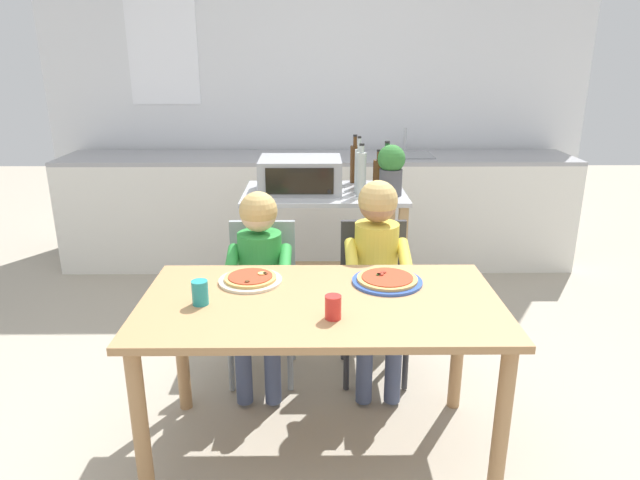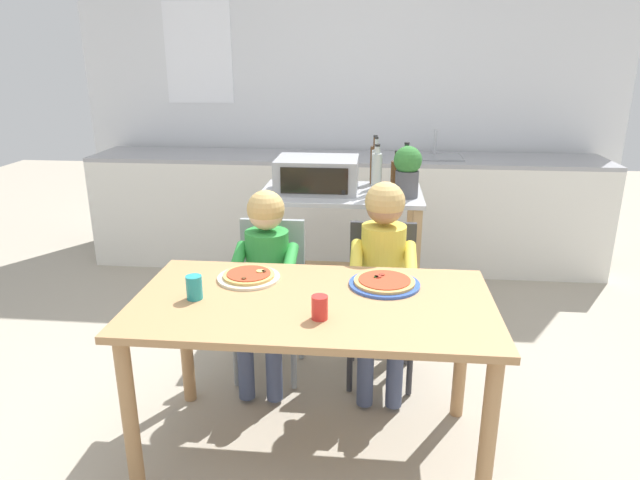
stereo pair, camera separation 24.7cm
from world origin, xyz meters
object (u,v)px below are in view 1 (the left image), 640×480
object	(u,v)px
bottle_dark_olive_oil	(359,171)
child_in_yellow_shirt	(377,260)
potted_herb_plant	(391,168)
pizza_plate_cream	(250,279)
dining_table	(321,322)
drinking_cup_red	(333,307)
dining_chair_right	(374,288)
child_in_green_shirt	(259,267)
bottle_slim_sauce	(386,167)
pizza_plate_blue_rimmed	(387,280)
bottle_tall_green_wine	(361,173)
dining_chair_left	(262,288)
kitchen_island_cart	(324,237)
drinking_cup_teal	(200,293)
bottle_squat_spirits	(378,174)
bottle_clear_vinegar	(355,163)
bottle_brown_beer	(359,170)
toaster_oven	(300,175)

from	to	relation	value
bottle_dark_olive_oil	child_in_yellow_shirt	world-z (taller)	bottle_dark_olive_oil
potted_herb_plant	pizza_plate_cream	distance (m)	1.23
dining_table	drinking_cup_red	distance (m)	0.22
bottle_dark_olive_oil	dining_chair_right	xyz separation A→B (m)	(0.04, -0.68, -0.48)
child_in_green_shirt	pizza_plate_cream	bearing A→B (deg)	-89.95
bottle_slim_sauce	bottle_dark_olive_oil	bearing A→B (deg)	-168.20
pizza_plate_blue_rimmed	pizza_plate_cream	bearing A→B (deg)	178.49
bottle_tall_green_wine	dining_chair_left	xyz separation A→B (m)	(-0.54, -0.45, -0.52)
potted_herb_plant	child_in_yellow_shirt	world-z (taller)	potted_herb_plant
bottle_dark_olive_oil	potted_herb_plant	distance (m)	0.27
child_in_green_shirt	child_in_yellow_shirt	distance (m)	0.59
kitchen_island_cart	drinking_cup_teal	size ratio (longest dim) A/B	9.92
bottle_slim_sauce	bottle_squat_spirits	bearing A→B (deg)	-119.42
bottle_dark_olive_oil	bottle_tall_green_wine	xyz separation A→B (m)	(-0.00, -0.23, 0.03)
potted_herb_plant	child_in_yellow_shirt	bearing A→B (deg)	-102.49
pizza_plate_blue_rimmed	bottle_slim_sauce	bearing A→B (deg)	83.67
bottle_squat_spirits	bottle_clear_vinegar	world-z (taller)	bottle_clear_vinegar
bottle_dark_olive_oil	bottle_tall_green_wine	distance (m)	0.23
kitchen_island_cart	dining_table	distance (m)	1.25
drinking_cup_red	bottle_brown_beer	bearing A→B (deg)	82.11
bottle_tall_green_wine	child_in_yellow_shirt	xyz separation A→B (m)	(0.04, -0.57, -0.32)
toaster_oven	bottle_slim_sauce	bearing A→B (deg)	14.51
bottle_dark_olive_oil	bottle_squat_spirits	distance (m)	0.13
toaster_oven	pizza_plate_cream	bearing A→B (deg)	-100.12
bottle_tall_green_wine	drinking_cup_red	distance (m)	1.33
bottle_dark_olive_oil	dining_chair_right	distance (m)	0.84
bottle_brown_beer	child_in_yellow_shirt	distance (m)	0.75
bottle_tall_green_wine	drinking_cup_red	world-z (taller)	bottle_tall_green_wine
pizza_plate_cream	bottle_brown_beer	bearing A→B (deg)	62.79
kitchen_island_cart	bottle_clear_vinegar	bearing A→B (deg)	51.00
bottle_dark_olive_oil	toaster_oven	bearing A→B (deg)	-164.21
dining_chair_left	child_in_green_shirt	world-z (taller)	child_in_green_shirt
bottle_tall_green_wine	child_in_yellow_shirt	distance (m)	0.65
child_in_yellow_shirt	drinking_cup_teal	distance (m)	0.96
bottle_dark_olive_oil	dining_table	xyz separation A→B (m)	(-0.25, -1.35, -0.34)
potted_herb_plant	bottle_dark_olive_oil	bearing A→B (deg)	128.74
bottle_brown_beer	pizza_plate_cream	distance (m)	1.20
kitchen_island_cart	bottle_slim_sauce	bearing A→B (deg)	20.24
toaster_oven	child_in_green_shirt	distance (m)	0.80
bottle_clear_vinegar	potted_herb_plant	distance (m)	0.39
bottle_tall_green_wine	bottle_brown_beer	xyz separation A→B (m)	(-0.01, 0.10, 0.00)
bottle_dark_olive_oil	bottle_slim_sauce	bearing A→B (deg)	11.80
bottle_dark_olive_oil	drinking_cup_red	xyz separation A→B (m)	(-0.20, -1.52, -0.20)
kitchen_island_cart	child_in_green_shirt	size ratio (longest dim) A/B	0.97
bottle_dark_olive_oil	drinking_cup_teal	distance (m)	1.58
potted_herb_plant	dining_table	distance (m)	1.28
child_in_yellow_shirt	bottle_dark_olive_oil	bearing A→B (deg)	92.66
bottle_slim_sauce	child_in_yellow_shirt	distance (m)	0.90
dining_table	dining_chair_right	bearing A→B (deg)	66.98
drinking_cup_red	dining_chair_left	bearing A→B (deg)	112.30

